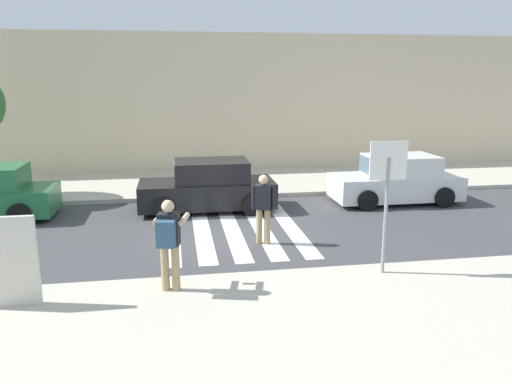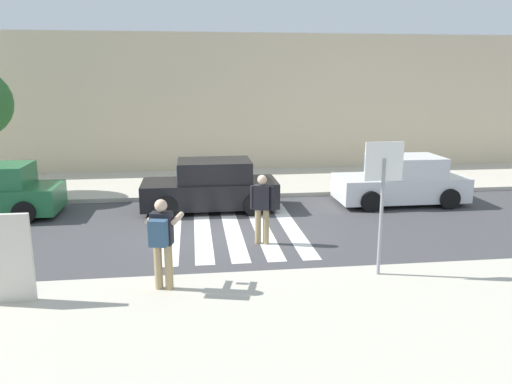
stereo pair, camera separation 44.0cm
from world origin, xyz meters
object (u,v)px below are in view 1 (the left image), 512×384
(parked_car_black, at_px, (208,187))
(advertising_board, at_px, (4,262))
(pedestrian_crossing, at_px, (263,205))
(parked_car_white, at_px, (396,180))
(photographer_with_backpack, at_px, (169,238))
(stop_sign, at_px, (388,178))

(parked_car_black, relative_size, advertising_board, 2.56)
(pedestrian_crossing, xyz_separation_m, parked_car_white, (5.02, 3.41, -0.25))
(photographer_with_backpack, bearing_deg, parked_car_black, 79.56)
(stop_sign, distance_m, photographer_with_backpack, 4.35)
(pedestrian_crossing, relative_size, parked_car_black, 0.42)
(photographer_with_backpack, height_order, pedestrian_crossing, photographer_with_backpack)
(photographer_with_backpack, relative_size, advertising_board, 1.08)
(photographer_with_backpack, bearing_deg, stop_sign, 2.92)
(photographer_with_backpack, distance_m, parked_car_white, 9.54)
(stop_sign, bearing_deg, pedestrian_crossing, 128.21)
(stop_sign, bearing_deg, parked_car_white, 63.14)
(parked_car_white, bearing_deg, photographer_with_backpack, -139.63)
(pedestrian_crossing, height_order, advertising_board, advertising_board)
(stop_sign, distance_m, advertising_board, 7.12)
(stop_sign, relative_size, pedestrian_crossing, 1.55)
(photographer_with_backpack, xyz_separation_m, advertising_board, (-2.77, -0.17, -0.23))
(stop_sign, xyz_separation_m, advertising_board, (-7.02, -0.39, -1.15))
(parked_car_black, distance_m, parked_car_white, 6.12)
(stop_sign, distance_m, parked_car_black, 6.85)
(pedestrian_crossing, bearing_deg, parked_car_black, 107.89)
(parked_car_black, xyz_separation_m, parked_car_white, (6.12, -0.00, 0.00))
(parked_car_black, bearing_deg, advertising_board, -121.65)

